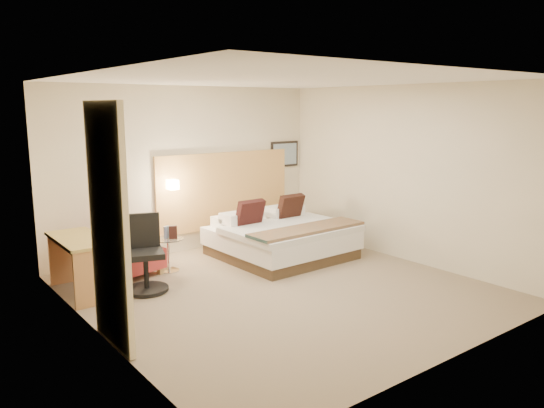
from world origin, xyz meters
TOP-DOWN VIEW (x-y plane):
  - floor at (0.00, 0.00)m, footprint 4.80×5.00m
  - ceiling at (0.00, 0.00)m, footprint 4.80×5.00m
  - wall_back at (0.00, 2.51)m, footprint 4.80×0.02m
  - wall_front at (0.00, -2.51)m, footprint 4.80×0.02m
  - wall_left at (-2.41, 0.00)m, footprint 0.02×5.00m
  - wall_right at (2.41, 0.00)m, footprint 0.02×5.00m
  - headboard_panel at (0.70, 2.47)m, footprint 2.60×0.04m
  - art_frame at (2.02, 2.48)m, footprint 0.62×0.03m
  - art_canvas at (2.02, 2.46)m, footprint 0.54×0.01m
  - lamp_arm at (-0.35, 2.42)m, footprint 0.02×0.12m
  - lamp_shade at (-0.35, 2.36)m, footprint 0.15×0.15m
  - curtain at (-2.36, -0.25)m, footprint 0.06×0.90m
  - bottle_a at (-0.84, 1.66)m, footprint 0.07×0.07m
  - bottle_b at (-0.80, 1.68)m, footprint 0.07×0.07m
  - menu_folder at (-0.77, 1.57)m, footprint 0.12×0.08m
  - bed at (0.96, 1.25)m, footprint 1.97×1.91m
  - lounge_chair at (-1.36, 1.82)m, footprint 0.90×0.83m
  - side_table at (-0.82, 1.62)m, footprint 0.57×0.57m
  - desk at (-2.11, 1.46)m, footprint 0.56×1.19m
  - desk_chair at (-1.43, 1.06)m, footprint 0.71×0.71m

SIDE VIEW (x-z plane):
  - floor at x=0.00m, z-range -0.02..0.00m
  - side_table at x=-0.82m, z-range 0.03..0.52m
  - bed at x=0.96m, z-range -0.16..0.77m
  - lounge_chair at x=-1.36m, z-range -0.08..0.72m
  - desk_chair at x=-1.43m, z-range -0.09..0.90m
  - bottle_a at x=-0.84m, z-range 0.49..0.66m
  - bottle_b at x=-0.80m, z-range 0.49..0.66m
  - desk at x=-2.11m, z-range 0.21..0.95m
  - menu_folder at x=-0.77m, z-range 0.49..0.68m
  - headboard_panel at x=0.70m, z-range 0.30..1.60m
  - lamp_arm at x=-0.35m, z-range 1.14..1.16m
  - lamp_shade at x=-0.35m, z-range 1.07..1.22m
  - curtain at x=-2.36m, z-range 0.01..2.43m
  - wall_back at x=0.00m, z-range 0.00..2.70m
  - wall_front at x=0.00m, z-range 0.00..2.70m
  - wall_left at x=-2.41m, z-range 0.00..2.70m
  - wall_right at x=2.41m, z-range 0.00..2.70m
  - art_frame at x=2.02m, z-range 1.27..1.73m
  - art_canvas at x=2.02m, z-range 1.30..1.70m
  - ceiling at x=0.00m, z-range 2.70..2.72m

